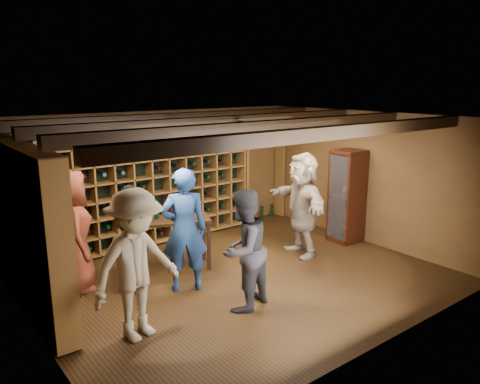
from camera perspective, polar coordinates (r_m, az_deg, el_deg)
ground at (r=7.48m, az=0.16°, el=-10.51°), size 6.00×6.00×0.00m
room_shell at (r=6.92m, az=-0.09°, el=8.31°), size 6.00×6.00×6.00m
wine_rack_back at (r=8.77m, az=-11.99°, el=0.67°), size 4.65×0.30×2.20m
wine_rack_left at (r=6.65m, az=-24.25°, el=-4.26°), size 0.30×2.65×2.20m
crate_shelf at (r=10.27m, az=2.82°, el=5.13°), size 1.20×0.32×2.07m
display_cabinet at (r=9.17m, az=12.88°, el=-0.72°), size 0.55×0.50×1.75m
man_blue_shirt at (r=6.87m, az=-6.82°, el=-4.61°), size 0.79×0.68×1.84m
man_grey_suit at (r=6.29m, az=0.42°, el=-7.08°), size 0.97×0.85×1.66m
guest_red_floral at (r=7.20m, az=-19.71°, el=-4.61°), size 0.71×0.96×1.81m
guest_woman_black at (r=7.02m, az=-12.97°, el=-5.49°), size 0.92×0.96×1.60m
guest_khaki at (r=5.69m, az=-12.53°, el=-8.70°), size 1.30×0.91×1.84m
guest_beige at (r=8.31m, az=7.57°, el=-1.48°), size 0.98×1.79×1.84m
tasting_table at (r=7.72m, az=-7.99°, el=-3.91°), size 1.26×0.97×1.13m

